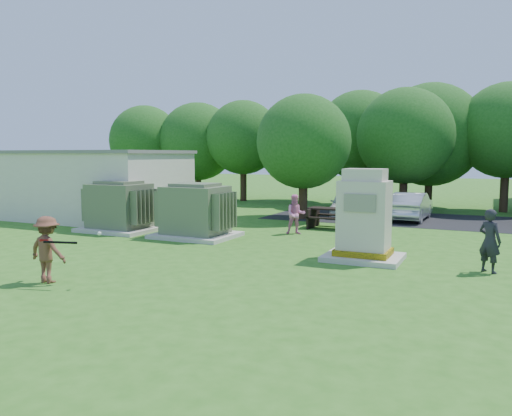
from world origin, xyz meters
The scene contains 15 objects.
ground centered at (0.00, 0.00, 0.00)m, with size 120.00×120.00×0.00m, color #2D6619.
service_building centered at (-11.00, 7.00, 1.60)m, with size 10.00×5.00×3.20m, color beige.
service_building_roof centered at (-11.00, 7.00, 3.27)m, with size 10.20×5.20×0.15m, color slate.
parking_strip centered at (7.00, 13.50, 0.01)m, with size 20.00×6.00×0.01m, color #232326.
transformer_left centered at (-6.50, 4.50, 0.97)m, with size 3.00×2.40×2.07m.
transformer_right centered at (-2.80, 4.50, 0.97)m, with size 3.00×2.40×2.07m.
generator_cabinet centered at (4.00, 3.12, 1.20)m, with size 2.25×1.84×2.74m.
picnic_table centered at (1.29, 8.96, 0.55)m, with size 2.05×1.53×0.88m.
batter centered at (-2.42, -2.88, 0.83)m, with size 1.07×0.61×1.66m, color brown.
person_by_generator centered at (7.42, 2.94, 0.86)m, with size 0.63×0.41×1.73m, color black.
person_at_picnic centered at (0.41, 6.80, 0.79)m, with size 0.77×0.60×1.59m, color pink.
car_white centered at (0.61, 13.43, 0.62)m, with size 1.47×3.67×1.25m, color white.
car_silver_a centered at (3.91, 13.25, 0.67)m, with size 1.43×4.09×1.35m, color silver.
batting_equipment centered at (-1.75, -2.99, 1.12)m, with size 1.54×0.61×0.29m.
tree_row centered at (1.75, 18.50, 4.15)m, with size 41.30×13.30×7.30m.
Camera 1 is at (7.42, -11.59, 3.16)m, focal length 35.00 mm.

